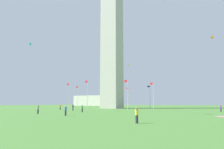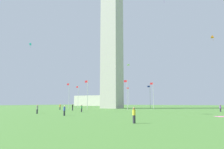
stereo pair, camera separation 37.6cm
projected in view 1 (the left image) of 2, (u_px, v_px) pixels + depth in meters
ground_plane at (112, 108)px, 74.87m from camera, size 260.00×260.00×0.00m
obelisk_monument at (112, 31)px, 79.14m from camera, size 6.68×6.68×60.73m
flagpole_n at (78, 96)px, 83.01m from camera, size 1.12×0.14×9.07m
flagpole_ne at (69, 95)px, 70.94m from camera, size 1.12×0.14×9.07m
flagpole_e at (88, 93)px, 61.60m from camera, size 1.12×0.14×9.07m
flagpole_se at (127, 93)px, 60.46m from camera, size 1.12×0.14×9.07m
flagpole_s at (153, 94)px, 68.18m from camera, size 1.12×0.14×9.07m
flagpole_sw at (150, 96)px, 80.24m from camera, size 1.12×0.14×9.07m
flagpole_w at (129, 96)px, 89.58m from camera, size 1.12×0.14×9.07m
flagpole_nw at (102, 96)px, 90.73m from camera, size 1.12×0.14×9.07m
person_yellow_shirt at (137, 115)px, 20.11m from camera, size 0.32×0.32×1.59m
person_green_shirt at (82, 108)px, 44.61m from camera, size 0.32×0.32×1.63m
person_purple_shirt at (221, 108)px, 45.91m from camera, size 0.32×0.32×1.66m
person_orange_shirt at (60, 107)px, 59.07m from camera, size 0.32×0.32×1.74m
person_gray_shirt at (38, 109)px, 37.75m from camera, size 0.32×0.32×1.69m
person_blue_shirt at (66, 111)px, 32.09m from camera, size 0.32×0.32×1.62m
person_black_shirt at (73, 107)px, 53.62m from camera, size 0.32×0.32×1.77m
kite_cyan_box at (30, 44)px, 66.95m from camera, size 0.48×0.74×1.62m
kite_white_diamond at (128, 65)px, 67.05m from camera, size 1.07×1.03×1.36m
kite_orange_delta at (213, 37)px, 62.89m from camera, size 1.60×1.45×2.07m
distant_building at (92, 101)px, 145.37m from camera, size 24.97×11.90×7.19m
picnic_blanket_near_first_person at (222, 117)px, 29.93m from camera, size 2.15×2.27×0.01m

